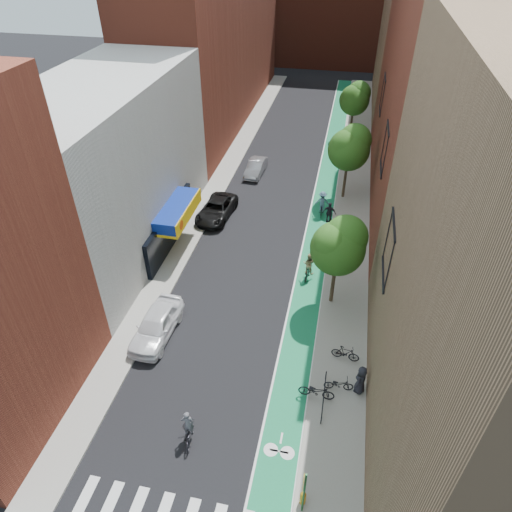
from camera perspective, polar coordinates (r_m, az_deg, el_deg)
The scene contains 25 objects.
ground at distance 24.74m, azimuth -6.43°, elevation -19.49°, with size 160.00×160.00×0.00m, color black.
bike_lane at distance 43.81m, azimuth 8.81°, elevation 8.70°, with size 2.00×68.00×0.01m, color #126737.
sidewalk_left at distance 45.20m, azimuth -4.07°, elevation 10.09°, with size 2.00×68.00×0.15m, color gray.
sidewalk_right at distance 43.78m, azimuth 12.10°, elevation 8.37°, with size 3.00×68.00×0.15m, color gray.
building_left_white at distance 34.49m, azimuth -18.04°, elevation 10.30°, with size 8.00×20.00×12.00m, color silver.
building_left_far_red at distance 57.85m, azimuth -5.34°, elevation 27.49°, with size 8.00×36.00×22.00m, color maroon.
building_right_near_tan at distance 19.84m, azimuth 28.83°, elevation -4.00°, with size 8.00×20.00×18.00m, color #8C6B4C.
building_right_mid_red at distance 40.39m, azimuth 22.54°, elevation 20.89°, with size 8.00×28.00×22.00m, color maroon.
building_right_far_tan at distance 64.07m, azimuth 19.48°, elevation 24.92°, with size 8.00×20.00×18.00m, color #8C6B4C.
tree_near at distance 27.71m, azimuth 10.33°, elevation 1.41°, with size 3.40×3.36×6.42m.
tree_mid at distance 39.90m, azimuth 11.64°, elevation 13.25°, with size 3.55×3.53×6.74m.
tree_far at distance 53.17m, azimuth 12.28°, elevation 18.77°, with size 3.30×3.25×6.21m.
sign_pole at distance 20.86m, azimuth 6.01°, elevation -27.17°, with size 0.13×0.71×3.00m.
parked_car_white at distance 28.20m, azimuth -12.35°, elevation -8.39°, with size 1.97×4.90×1.67m, color white.
parked_car_black at distance 38.36m, azimuth -4.96°, elevation 5.83°, with size 2.39×5.18×1.44m, color black.
parked_car_silver at distance 45.13m, azimuth -0.02°, elevation 11.00°, with size 1.44×4.14×1.36m, color #919499.
cyclist_lead at distance 23.67m, azimuth -8.49°, elevation -20.79°, with size 1.04×1.90×2.00m.
cyclist_lane_near at distance 31.80m, azimuth 6.55°, elevation -1.44°, with size 0.89×1.61×2.00m.
cyclist_lane_mid at distance 37.38m, azimuth 9.12°, elevation 4.81°, with size 1.13×1.68×2.16m.
cyclist_lane_far at distance 38.74m, azimuth 8.26°, elevation 6.44°, with size 1.20×1.51×2.17m.
parked_bike_near at distance 24.94m, azimuth 7.57°, elevation -16.36°, with size 0.66×1.91×1.00m, color black.
parked_bike_mid at distance 26.82m, azimuth 11.12°, elevation -11.84°, with size 0.45×1.60×0.96m, color black.
parked_bike_far at distance 25.48m, azimuth 10.30°, elevation -15.47°, with size 0.55×1.57×0.83m, color black.
pedestrian at distance 25.26m, azimuth 12.98°, elevation -14.84°, with size 0.88×0.57×1.80m, color black.
fire_hydrant at distance 22.15m, azimuth 5.88°, elevation -27.84°, with size 0.27×0.27×0.79m.
Camera 1 is at (5.32, -12.66, 20.58)m, focal length 32.00 mm.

